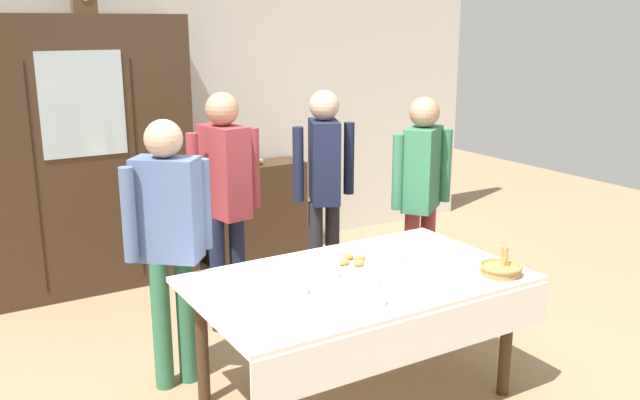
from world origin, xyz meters
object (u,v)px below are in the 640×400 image
(tea_cup_far_right, at_px, (301,291))
(tea_cup_far_left, at_px, (401,256))
(dining_table, at_px, (361,294))
(tea_cup_mid_right, at_px, (379,301))
(person_near_right_end, at_px, (324,177))
(spoon_far_left, at_px, (289,311))
(tea_cup_front_edge, at_px, (333,274))
(bookshelf_low, at_px, (252,210))
(book_stack, at_px, (251,161))
(person_behind_table_right, at_px, (225,188))
(tea_cup_near_right, at_px, (449,252))
(person_behind_table_left, at_px, (169,229))
(spoon_center, at_px, (263,297))
(wall_cabinet, at_px, (81,157))
(pastry_plate, at_px, (353,262))
(tea_cup_near_left, at_px, (373,282))
(bread_basket, at_px, (501,269))
(person_by_cabinet, at_px, (422,185))

(tea_cup_far_right, distance_m, tea_cup_far_left, 0.79)
(dining_table, relative_size, tea_cup_mid_right, 14.00)
(person_near_right_end, bearing_deg, spoon_far_left, -126.49)
(tea_cup_front_edge, bearing_deg, person_near_right_end, 60.69)
(bookshelf_low, xyz_separation_m, person_near_right_end, (-0.02, -1.30, 0.57))
(book_stack, distance_m, person_behind_table_right, 1.59)
(bookshelf_low, bearing_deg, person_behind_table_right, -121.70)
(dining_table, height_order, bookshelf_low, bookshelf_low)
(tea_cup_far_left, distance_m, person_behind_table_right, 1.34)
(tea_cup_near_right, height_order, person_behind_table_left, person_behind_table_left)
(spoon_center, bearing_deg, person_behind_table_right, 74.72)
(tea_cup_far_right, relative_size, tea_cup_far_left, 1.00)
(wall_cabinet, xyz_separation_m, pastry_plate, (0.99, -2.38, -0.33))
(tea_cup_front_edge, relative_size, tea_cup_near_left, 1.00)
(book_stack, xyz_separation_m, spoon_far_left, (-1.14, -2.82, -0.14))
(tea_cup_near_left, bearing_deg, person_behind_table_left, 133.63)
(dining_table, height_order, person_near_right_end, person_near_right_end)
(pastry_plate, height_order, person_behind_table_right, person_behind_table_right)
(tea_cup_near_left, relative_size, person_behind_table_left, 0.08)
(tea_cup_front_edge, bearing_deg, tea_cup_far_right, -155.58)
(pastry_plate, distance_m, person_behind_table_left, 1.07)
(wall_cabinet, height_order, tea_cup_far_left, wall_cabinet)
(book_stack, height_order, bread_basket, book_stack)
(bread_basket, height_order, pastry_plate, bread_basket)
(bread_basket, bearing_deg, person_by_cabinet, 71.72)
(dining_table, xyz_separation_m, person_behind_table_left, (-0.83, 0.73, 0.31))
(bookshelf_low, xyz_separation_m, spoon_far_left, (-1.14, -2.82, 0.32))
(wall_cabinet, xyz_separation_m, tea_cup_near_right, (1.56, -2.56, -0.31))
(tea_cup_near_left, xyz_separation_m, bread_basket, (0.71, -0.22, 0.01))
(dining_table, height_order, tea_cup_near_left, tea_cup_near_left)
(spoon_far_left, bearing_deg, person_near_right_end, 53.51)
(bread_basket, bearing_deg, person_behind_table_left, 144.84)
(bread_basket, relative_size, person_by_cabinet, 0.15)
(dining_table, height_order, tea_cup_far_right, tea_cup_far_right)
(wall_cabinet, relative_size, book_stack, 10.22)
(bookshelf_low, distance_m, tea_cup_far_right, 2.88)
(person_near_right_end, height_order, person_by_cabinet, person_near_right_end)
(tea_cup_near_left, bearing_deg, bread_basket, -17.17)
(bookshelf_low, bearing_deg, pastry_plate, -101.81)
(bread_basket, height_order, spoon_center, bread_basket)
(bread_basket, bearing_deg, wall_cabinet, 118.64)
(tea_cup_mid_right, distance_m, bread_basket, 0.84)
(book_stack, height_order, tea_cup_near_left, book_stack)
(book_stack, height_order, tea_cup_far_right, book_stack)
(dining_table, xyz_separation_m, tea_cup_near_right, (0.66, 0.03, 0.12))
(tea_cup_mid_right, height_order, pastry_plate, tea_cup_mid_right)
(tea_cup_far_left, height_order, spoon_center, tea_cup_far_left)
(wall_cabinet, bearing_deg, person_behind_table_right, -62.91)
(book_stack, xyz_separation_m, tea_cup_front_edge, (-0.72, -2.56, -0.12))
(tea_cup_front_edge, bearing_deg, bread_basket, -27.59)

